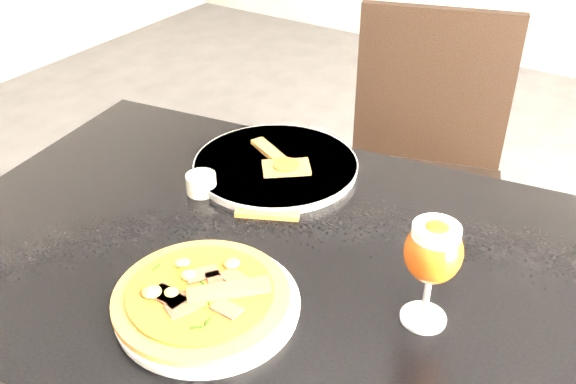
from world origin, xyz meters
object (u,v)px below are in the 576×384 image
Objects in this scene: dining_table at (270,291)px; beer_glass at (433,253)px; pizza at (202,295)px; chair_far at (420,176)px.

dining_table is 7.55× the size of beer_glass.
pizza is (-0.01, -0.17, 0.11)m from dining_table.
dining_table is at bearing 87.32° from pizza.
chair_far is at bearing 82.20° from dining_table.
chair_far reaches higher than dining_table.
pizza is at bearing -151.69° from beer_glass.
dining_table is at bearing 177.99° from beer_glass.
chair_far is 0.87m from beer_glass.
beer_glass is (0.29, -0.74, 0.36)m from chair_far.
beer_glass is (0.28, -0.01, 0.21)m from dining_table.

